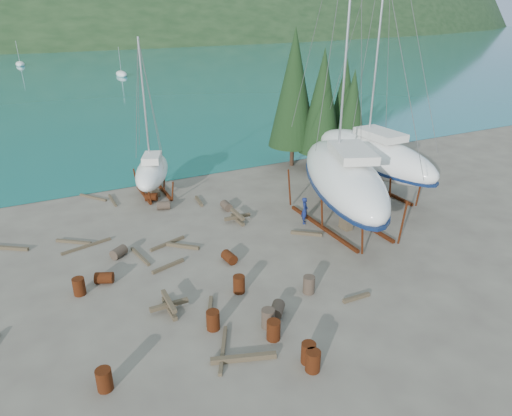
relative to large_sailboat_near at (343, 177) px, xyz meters
name	(u,v)px	position (x,y,z in m)	size (l,w,h in m)	color
ground	(250,268)	(-7.46, -2.19, -3.28)	(600.00, 600.00, 0.00)	#564D44
bay_water	(24,31)	(-7.46, 312.81, -3.27)	(700.00, 700.00, 0.00)	#186E7C
far_hill	(24,31)	(-7.46, 317.81, -3.28)	(800.00, 360.00, 110.00)	#1B3118
far_house_right	(113,34)	(22.54, 187.81, -0.35)	(6.60, 5.60, 5.60)	beige
cypress_near_right	(322,102)	(5.04, 9.81, 2.51)	(3.60, 3.60, 10.00)	black
cypress_mid_right	(352,115)	(6.54, 7.81, 1.64)	(3.06, 3.06, 8.50)	black
cypress_back_left	(294,89)	(3.54, 11.81, 3.38)	(4.14, 4.14, 11.50)	black
cypress_far_right	(344,104)	(8.04, 10.81, 1.93)	(3.24, 3.24, 9.00)	black
moored_boat_mid	(121,74)	(2.54, 77.81, -2.89)	(2.00, 5.00, 6.05)	white
moored_boat_far	(20,64)	(-15.46, 107.81, -2.89)	(2.00, 5.00, 6.05)	white
large_sailboat_near	(343,177)	(0.00, 0.00, 0.00)	(8.31, 13.42, 20.38)	white
large_sailboat_far	(373,154)	(5.14, 3.34, -0.21)	(3.67, 11.94, 18.79)	white
small_sailboat_shore	(152,171)	(-9.17, 10.58, -1.46)	(4.68, 7.20, 11.04)	white
worker	(305,210)	(-1.87, 1.26, -2.40)	(0.64, 0.42, 1.77)	#111C4E
drum_0	(104,380)	(-15.92, -7.36, -2.84)	(0.58, 0.58, 0.88)	#602E10
drum_1	(277,310)	(-8.20, -6.37, -2.99)	(0.58, 0.58, 0.88)	#2D2823
drum_2	(104,278)	(-14.66, -0.12, -2.99)	(0.58, 0.58, 0.88)	#602E10
drum_3	(313,361)	(-8.68, -9.99, -2.84)	(0.58, 0.58, 0.88)	#602E10
drum_4	(151,197)	(-9.69, 9.42, -2.99)	(0.58, 0.58, 0.88)	#602E10
drum_5	(268,318)	(-8.96, -6.92, -2.84)	(0.58, 0.58, 0.88)	#2D2823
drum_6	(229,257)	(-8.21, -1.08, -2.99)	(0.58, 0.58, 0.88)	#602E10
drum_7	(308,353)	(-8.59, -9.53, -2.84)	(0.58, 0.58, 0.88)	#602E10
drum_8	(79,286)	(-15.91, -0.61, -2.84)	(0.58, 0.58, 0.88)	#602E10
drum_9	(164,205)	(-9.33, 7.52, -2.99)	(0.58, 0.58, 0.88)	#2D2823
drum_10	(273,330)	(-9.14, -7.72, -2.84)	(0.58, 0.58, 0.88)	#602E10
drum_11	(226,206)	(-5.52, 5.49, -2.99)	(0.58, 0.58, 0.88)	#2D2823
drum_13	(213,320)	(-11.13, -5.97, -2.84)	(0.58, 0.58, 0.88)	#602E10
drum_14	(239,284)	(-8.95, -3.94, -2.84)	(0.58, 0.58, 0.88)	#602E10
drum_15	(119,252)	(-13.46, 2.23, -2.99)	(0.58, 0.58, 0.88)	#2D2823
drum_17	(309,285)	(-5.95, -5.51, -2.84)	(0.58, 0.58, 0.88)	#2D2823
timber_0	(112,200)	(-12.22, 10.60, -3.21)	(0.14, 2.28, 0.14)	brown
timber_1	(306,233)	(-2.68, -0.25, -3.18)	(0.19, 1.92, 0.19)	brown
timber_2	(7,248)	(-19.03, 6.03, -3.19)	(0.19, 2.61, 0.19)	brown
timber_3	(223,350)	(-11.32, -7.46, -3.20)	(0.15, 2.81, 0.15)	brown
timber_4	(168,266)	(-11.37, -0.13, -3.19)	(0.17, 1.96, 0.17)	brown
timber_5	(210,312)	(-10.88, -4.90, -3.20)	(0.16, 2.34, 0.16)	brown
timber_6	(199,201)	(-6.74, 7.58, -3.18)	(0.19, 1.72, 0.19)	brown
timber_7	(356,298)	(-4.23, -7.03, -3.19)	(0.17, 1.49, 0.17)	brown
timber_8	(183,246)	(-9.95, 1.66, -3.18)	(0.19, 2.03, 0.19)	brown
timber_9	(93,197)	(-13.38, 11.79, -3.20)	(0.15, 2.50, 0.15)	brown
timber_10	(168,243)	(-10.64, 2.38, -3.20)	(0.16, 2.35, 0.16)	brown
timber_11	(140,256)	(-12.44, 1.61, -3.20)	(0.15, 2.30, 0.15)	brown
timber_15	(87,246)	(-14.92, 4.22, -3.21)	(0.15, 2.93, 0.15)	brown
timber_16	(244,358)	(-10.80, -8.31, -3.16)	(0.23, 2.61, 0.23)	brown
timber_17	(74,242)	(-15.53, 5.11, -3.20)	(0.16, 2.22, 0.16)	brown
timber_pile_fore	(169,305)	(-12.44, -3.83, -2.98)	(1.80, 1.80, 0.60)	brown
timber_pile_aft	(237,217)	(-5.61, 3.48, -2.98)	(1.80, 1.80, 0.60)	brown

